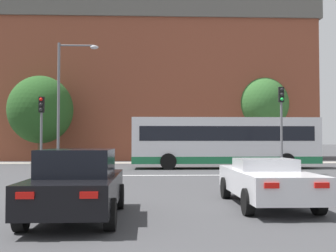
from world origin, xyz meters
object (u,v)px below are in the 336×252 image
Objects in this scene: bus_crossing_lead at (224,141)px; traffic_light_near_left at (41,122)px; traffic_light_near_right at (281,116)px; pedestrian_walking_west at (291,151)px; car_roadster_right at (266,181)px; street_lamp_junction at (65,92)px; pedestrian_walking_east at (250,150)px; car_saloon_left at (77,184)px; pedestrian_waiting at (243,149)px.

traffic_light_near_left is (-10.24, -5.12, 0.97)m from bus_crossing_lead.
pedestrian_walking_west is (4.55, 11.94, -2.14)m from traffic_light_near_right.
traffic_light_near_right is 12.43m from traffic_light_near_left.
car_roadster_right is 1.21× the size of traffic_light_near_left.
pedestrian_walking_east is (12.92, 7.52, -3.66)m from street_lamp_junction.
traffic_light_near_left reaches higher than car_saloon_left.
car_roadster_right is 2.62× the size of pedestrian_waiting.
car_saloon_left reaches higher than car_roadster_right.
pedestrian_waiting is at bearing 43.07° from traffic_light_near_left.
pedestrian_walking_west is at bearing 40.81° from pedestrian_walking_east.
bus_crossing_lead is at bearing 69.20° from car_saloon_left.
bus_crossing_lead is at bearing -19.50° from pedestrian_waiting.
street_lamp_junction reaches higher than pedestrian_walking_east.
car_roadster_right is 23.88m from pedestrian_walking_west.
traffic_light_near_right is 2.48× the size of pedestrian_waiting.
car_roadster_right is 15.48m from bus_crossing_lead.
traffic_light_near_right is 0.60× the size of street_lamp_junction.
traffic_light_near_left is at bearing -44.78° from pedestrian_waiting.
bus_crossing_lead is 7.00m from pedestrian_walking_east.
traffic_light_near_right is 2.89× the size of pedestrian_walking_west.
pedestrian_waiting is at bearing 86.98° from traffic_light_near_right.
pedestrian_walking_east is at bearing 85.23° from traffic_light_near_right.
traffic_light_near_left is at bearing -63.45° from bus_crossing_lead.
traffic_light_near_right is (3.73, 10.46, 2.39)m from car_roadster_right.
bus_crossing_lead is at bearing 7.48° from street_lamp_junction.
traffic_light_near_left is at bearing -111.39° from pedestrian_walking_east.
car_saloon_left is 5.08m from car_roadster_right.
bus_crossing_lead is 2.55× the size of traffic_light_near_right.
traffic_light_near_left is 2.51× the size of pedestrian_walking_west.
pedestrian_walking_east reaches higher than car_roadster_right.
car_saloon_left is 0.37× the size of bus_crossing_lead.
car_saloon_left is at bearing -18.52° from pedestrian_waiting.
car_saloon_left is 2.34× the size of pedestrian_waiting.
car_roadster_right is at bearing -49.71° from traffic_light_near_left.
pedestrian_walking_west is (6.73, 7.04, -0.80)m from bus_crossing_lead.
pedestrian_walking_east is at bearing 30.20° from street_lamp_junction.
bus_crossing_lead is 5.53m from traffic_light_near_right.
street_lamp_junction is 15.39m from pedestrian_walking_east.
pedestrian_walking_east is 3.71m from pedestrian_walking_west.
pedestrian_walking_east is (0.30, -0.85, -0.07)m from pedestrian_waiting.
bus_crossing_lead is 10.33m from street_lamp_junction.
bus_crossing_lead reaches higher than pedestrian_walking_west.
street_lamp_junction reaches higher than car_roadster_right.
street_lamp_junction is (-8.26, 14.08, 4.01)m from car_roadster_right.
car_saloon_left is 0.56× the size of street_lamp_junction.
traffic_light_near_right is (2.18, -4.91, 1.34)m from bus_crossing_lead.
bus_crossing_lead is 11.49m from traffic_light_near_left.
pedestrian_waiting is (0.63, 11.99, -1.96)m from traffic_light_near_right.
bus_crossing_lead is (6.32, 17.12, 0.94)m from car_saloon_left.
street_lamp_junction is 15.56m from pedestrian_waiting.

